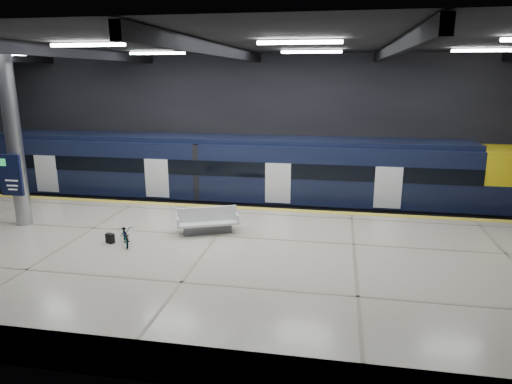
# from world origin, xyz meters

# --- Properties ---
(ground) EXTENTS (30.00, 30.00, 0.00)m
(ground) POSITION_xyz_m (0.00, 0.00, 0.00)
(ground) COLOR black
(ground) RESTS_ON ground
(room_shell) EXTENTS (30.10, 16.10, 8.05)m
(room_shell) POSITION_xyz_m (-0.00, 0.00, 5.72)
(room_shell) COLOR black
(room_shell) RESTS_ON ground
(platform) EXTENTS (30.00, 11.00, 1.10)m
(platform) POSITION_xyz_m (0.00, -2.50, 0.55)
(platform) COLOR #B3A997
(platform) RESTS_ON ground
(safety_strip) EXTENTS (30.00, 0.40, 0.01)m
(safety_strip) POSITION_xyz_m (0.00, 2.75, 1.11)
(safety_strip) COLOR yellow
(safety_strip) RESTS_ON platform
(rails) EXTENTS (30.00, 1.52, 0.16)m
(rails) POSITION_xyz_m (0.00, 5.50, 0.08)
(rails) COLOR gray
(rails) RESTS_ON ground
(train) EXTENTS (29.40, 2.84, 3.79)m
(train) POSITION_xyz_m (0.40, 5.50, 2.06)
(train) COLOR black
(train) RESTS_ON ground
(bench) EXTENTS (2.48, 1.77, 1.01)m
(bench) POSITION_xyz_m (-0.45, -0.72, 1.46)
(bench) COLOR #595B60
(bench) RESTS_ON platform
(bicycle) EXTENTS (1.15, 1.44, 0.73)m
(bicycle) POSITION_xyz_m (-2.96, -2.40, 1.47)
(bicycle) COLOR #99999E
(bicycle) RESTS_ON platform
(pannier_bag) EXTENTS (0.34, 0.28, 0.35)m
(pannier_bag) POSITION_xyz_m (-3.56, -2.40, 1.28)
(pannier_bag) COLOR black
(pannier_bag) RESTS_ON platform
(info_column) EXTENTS (0.90, 0.78, 6.90)m
(info_column) POSITION_xyz_m (-8.00, -1.03, 4.46)
(info_column) COLOR #9EA0A5
(info_column) RESTS_ON platform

